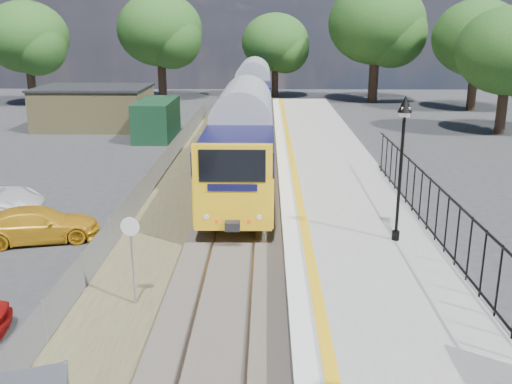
{
  "coord_description": "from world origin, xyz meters",
  "views": [
    {
      "loc": [
        1.15,
        -11.22,
        7.49
      ],
      "look_at": [
        0.79,
        7.62,
        2.0
      ],
      "focal_mm": 40.0,
      "sensor_mm": 36.0,
      "label": 1
    }
  ],
  "objects_px": {
    "victorian_lamp_north": "(403,135)",
    "car_yellow": "(38,225)",
    "speed_sign": "(131,247)",
    "train": "(250,105)"
  },
  "relations": [
    {
      "from": "victorian_lamp_north",
      "to": "car_yellow",
      "type": "relative_size",
      "value": 1.08
    },
    {
      "from": "speed_sign",
      "to": "victorian_lamp_north",
      "type": "bearing_deg",
      "value": 26.5
    },
    {
      "from": "train",
      "to": "speed_sign",
      "type": "height_order",
      "value": "train"
    },
    {
      "from": "train",
      "to": "speed_sign",
      "type": "relative_size",
      "value": 15.64
    },
    {
      "from": "victorian_lamp_north",
      "to": "car_yellow",
      "type": "distance_m",
      "value": 13.07
    },
    {
      "from": "victorian_lamp_north",
      "to": "train",
      "type": "relative_size",
      "value": 0.11
    },
    {
      "from": "speed_sign",
      "to": "car_yellow",
      "type": "relative_size",
      "value": 0.61
    },
    {
      "from": "speed_sign",
      "to": "car_yellow",
      "type": "xyz_separation_m",
      "value": [
        -4.58,
        4.92,
        -1.13
      ]
    },
    {
      "from": "speed_sign",
      "to": "train",
      "type": "bearing_deg",
      "value": 90.2
    },
    {
      "from": "speed_sign",
      "to": "car_yellow",
      "type": "bearing_deg",
      "value": 138.92
    }
  ]
}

